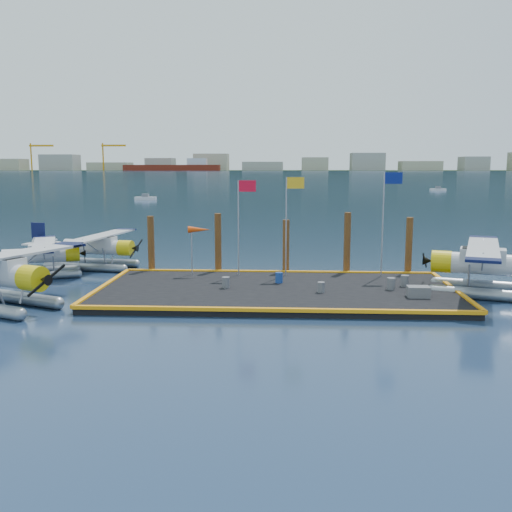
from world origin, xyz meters
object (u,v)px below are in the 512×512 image
(drum_5, at_px, (279,278))
(drum_1, at_px, (321,287))
(drum_0, at_px, (226,282))
(windsock, at_px, (199,231))
(seaplane_c, at_px, (96,249))
(crate, at_px, (418,292))
(piling_2, at_px, (286,249))
(flagpole_blue, at_px, (386,208))
(piling_4, at_px, (409,248))
(piling_1, at_px, (218,245))
(drum_4, at_px, (405,281))
(piling_3, at_px, (347,245))
(flagpole_red, at_px, (242,213))
(drum_2, at_px, (391,284))
(flagpole_yellow, at_px, (289,211))
(seaplane_b, at_px, (39,258))
(seaplane_d, at_px, (490,268))

(drum_5, bearing_deg, drum_1, -46.44)
(drum_0, height_order, windsock, windsock)
(seaplane_c, xyz_separation_m, drum_1, (15.50, -8.70, -0.72))
(seaplane_c, height_order, crate, seaplane_c)
(drum_5, xyz_separation_m, piling_2, (0.39, 3.91, 1.19))
(flagpole_blue, height_order, piling_4, flagpole_blue)
(drum_1, relative_size, crate, 0.50)
(seaplane_c, distance_m, piling_1, 9.37)
(drum_4, height_order, piling_2, piling_2)
(seaplane_c, bearing_deg, piling_3, 91.76)
(drum_0, relative_size, piling_2, 0.17)
(flagpole_red, bearing_deg, piling_2, 29.80)
(piling_3, bearing_deg, drum_1, -107.75)
(drum_1, bearing_deg, drum_2, 13.29)
(seaplane_c, relative_size, drum_4, 14.06)
(flagpole_blue, bearing_deg, piling_4, 41.58)
(drum_5, height_order, windsock, windsock)
(seaplane_c, relative_size, drum_0, 14.46)
(seaplane_c, relative_size, flagpole_yellow, 1.47)
(flagpole_yellow, bearing_deg, drum_1, -69.82)
(drum_5, distance_m, piling_1, 5.84)
(drum_4, xyz_separation_m, piling_3, (-2.89, 4.51, 1.43))
(crate, bearing_deg, piling_1, 147.85)
(seaplane_b, height_order, seaplane_c, seaplane_c)
(windsock, distance_m, piling_2, 5.90)
(drum_5, bearing_deg, seaplane_d, -5.17)
(drum_1, bearing_deg, drum_5, 133.56)
(flagpole_blue, height_order, piling_3, flagpole_blue)
(seaplane_b, bearing_deg, drum_2, 56.91)
(piling_3, bearing_deg, piling_1, 180.00)
(seaplane_c, relative_size, piling_2, 2.40)
(drum_2, bearing_deg, drum_1, -166.71)
(flagpole_yellow, bearing_deg, crate, -39.57)
(drum_2, height_order, piling_1, piling_1)
(piling_4, bearing_deg, flagpole_red, -171.57)
(seaplane_d, relative_size, drum_5, 16.78)
(drum_2, xyz_separation_m, flagpole_red, (-8.73, 3.84, 3.66))
(windsock, distance_m, piling_1, 2.21)
(flagpole_yellow, xyz_separation_m, piling_4, (7.80, 1.60, -2.51))
(drum_5, relative_size, flagpole_yellow, 0.10)
(drum_2, relative_size, drum_4, 1.03)
(drum_2, bearing_deg, drum_5, 166.39)
(piling_2, bearing_deg, drum_4, -33.20)
(seaplane_b, relative_size, seaplane_d, 0.80)
(drum_2, height_order, piling_2, piling_2)
(crate, bearing_deg, drum_4, 93.36)
(windsock, height_order, piling_1, piling_1)
(drum_4, height_order, flagpole_blue, flagpole_blue)
(drum_1, height_order, flagpole_blue, flagpole_blue)
(flagpole_red, bearing_deg, flagpole_blue, -0.00)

